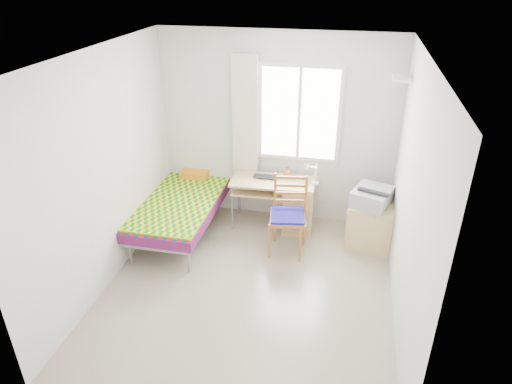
% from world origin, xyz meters
% --- Properties ---
extents(floor, '(3.50, 3.50, 0.00)m').
position_xyz_m(floor, '(0.00, 0.00, 0.00)').
color(floor, '#BCAD93').
rests_on(floor, ground).
extents(ceiling, '(3.50, 3.50, 0.00)m').
position_xyz_m(ceiling, '(0.00, 0.00, 2.60)').
color(ceiling, white).
rests_on(ceiling, wall_back).
extents(wall_back, '(3.20, 0.00, 3.20)m').
position_xyz_m(wall_back, '(0.00, 1.75, 1.30)').
color(wall_back, silver).
rests_on(wall_back, ground).
extents(wall_left, '(0.00, 3.50, 3.50)m').
position_xyz_m(wall_left, '(-1.60, 0.00, 1.30)').
color(wall_left, silver).
rests_on(wall_left, ground).
extents(wall_right, '(0.00, 3.50, 3.50)m').
position_xyz_m(wall_right, '(1.60, 0.00, 1.30)').
color(wall_right, silver).
rests_on(wall_right, ground).
extents(window, '(1.10, 0.04, 1.30)m').
position_xyz_m(window, '(0.30, 1.73, 1.55)').
color(window, white).
rests_on(window, wall_back).
extents(curtain, '(0.35, 0.05, 1.70)m').
position_xyz_m(curtain, '(-0.42, 1.68, 1.45)').
color(curtain, beige).
rests_on(curtain, wall_back).
extents(floating_shelf, '(0.20, 0.32, 0.03)m').
position_xyz_m(floating_shelf, '(1.49, 1.40, 2.15)').
color(floating_shelf, white).
rests_on(floating_shelf, wall_right).
extents(bed, '(0.96, 2.01, 0.87)m').
position_xyz_m(bed, '(-1.14, 1.11, 0.42)').
color(bed, gray).
rests_on(bed, floor).
extents(desk, '(1.15, 0.57, 0.70)m').
position_xyz_m(desk, '(0.31, 1.41, 0.38)').
color(desk, tan).
rests_on(desk, floor).
extents(chair, '(0.49, 0.49, 1.01)m').
position_xyz_m(chair, '(0.32, 0.88, 0.56)').
color(chair, '#9C601E').
rests_on(chair, floor).
extents(cabinet, '(0.61, 0.55, 0.61)m').
position_xyz_m(cabinet, '(1.34, 1.19, 0.31)').
color(cabinet, tan).
rests_on(cabinet, floor).
extents(printer, '(0.57, 0.61, 0.21)m').
position_xyz_m(printer, '(1.32, 1.18, 0.72)').
color(printer, '#A5A7AD').
rests_on(printer, cabinet).
extents(laptop, '(0.32, 0.21, 0.03)m').
position_xyz_m(laptop, '(-0.10, 1.43, 0.71)').
color(laptop, black).
rests_on(laptop, desk).
extents(pen_cup, '(0.09, 0.09, 0.09)m').
position_xyz_m(pen_cup, '(0.19, 1.54, 0.75)').
color(pen_cup, orange).
rests_on(pen_cup, desk).
extents(task_lamp, '(0.21, 0.31, 0.36)m').
position_xyz_m(task_lamp, '(0.53, 1.31, 0.93)').
color(task_lamp, white).
rests_on(task_lamp, desk).
extents(book, '(0.17, 0.22, 0.02)m').
position_xyz_m(book, '(-0.17, 1.44, 0.59)').
color(book, gray).
rests_on(book, desk).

